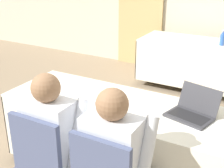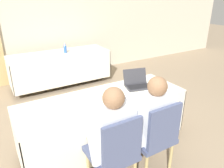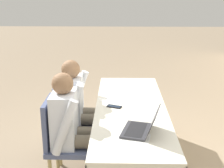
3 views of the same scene
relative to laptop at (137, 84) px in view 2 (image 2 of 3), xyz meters
The scene contains 14 objects.
ground_plane 0.95m from the laptop, behind, with size 24.00×24.00×0.00m, color gray.
wall_back 3.08m from the laptop, 100.56° to the left, with size 12.00×0.06×2.70m.
conference_table_near 0.60m from the laptop, behind, with size 2.08×0.72×0.73m.
conference_table_far 2.32m from the laptop, 98.28° to the left, with size 2.08×0.72×0.73m.
laptop is the anchor object (origin of this frame).
cell_phone 0.61m from the laptop, 157.37° to the right, with size 0.12×0.16×0.01m.
paper_beside_laptop 0.81m from the laptop, 162.82° to the right, with size 0.32×0.36×0.00m.
paper_centre_table 1.27m from the laptop, behind, with size 0.32×0.36×0.00m.
paper_left_edge 0.15m from the laptop, 36.61° to the right, with size 0.26×0.33×0.00m.
water_bottle 2.24m from the laptop, 95.63° to the left, with size 0.06×0.06×0.21m.
chair_near_left 1.12m from the laptop, 137.77° to the right, with size 0.44×0.44×0.90m.
chair_near_right 0.84m from the laptop, 112.49° to the right, with size 0.44×0.44×0.90m.
person_checkered_shirt 1.03m from the laptop, 142.06° to the right, with size 0.50×0.52×1.16m.
person_white_shirt 0.71m from the laptop, 115.74° to the right, with size 0.50×0.52×1.16m.
Camera 2 is at (-1.14, -2.09, 1.91)m, focal length 35.00 mm.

